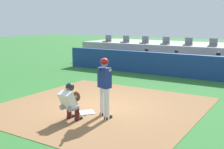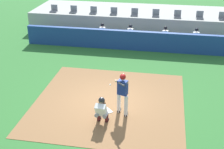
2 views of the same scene
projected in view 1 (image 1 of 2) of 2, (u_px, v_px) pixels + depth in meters
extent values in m
plane|color=#2D6B2D|center=(101.00, 107.00, 9.66)|extent=(80.00, 80.00, 0.00)
cube|color=olive|center=(101.00, 107.00, 9.66)|extent=(6.40, 6.40, 0.01)
cube|color=white|center=(87.00, 112.00, 8.99)|extent=(0.62, 0.62, 0.02)
cylinder|color=silver|center=(102.00, 101.00, 8.70)|extent=(0.15, 0.15, 0.92)
cylinder|color=silver|center=(107.00, 104.00, 8.32)|extent=(0.15, 0.15, 0.92)
cube|color=navy|center=(105.00, 78.00, 8.37)|extent=(0.43, 0.34, 0.60)
sphere|color=tan|center=(104.00, 63.00, 8.29)|extent=(0.21, 0.21, 0.21)
sphere|color=maroon|center=(104.00, 62.00, 8.29)|extent=(0.24, 0.24, 0.24)
cylinder|color=tan|center=(99.00, 69.00, 8.55)|extent=(0.21, 0.27, 0.17)
cylinder|color=tan|center=(105.00, 70.00, 8.44)|extent=(0.56, 0.30, 0.18)
cylinder|color=#333338|center=(99.00, 69.00, 8.24)|extent=(0.50, 0.75, 0.24)
cube|color=black|center=(104.00, 113.00, 8.83)|extent=(0.13, 0.27, 0.09)
cube|color=black|center=(108.00, 118.00, 8.44)|extent=(0.13, 0.27, 0.09)
cylinder|color=gray|center=(65.00, 106.00, 8.30)|extent=(0.18, 0.33, 0.16)
cylinder|color=#4C1919|center=(69.00, 112.00, 8.45)|extent=(0.14, 0.14, 0.42)
cube|color=black|center=(71.00, 117.00, 8.53)|extent=(0.13, 0.25, 0.08)
cylinder|color=gray|center=(73.00, 108.00, 8.11)|extent=(0.18, 0.33, 0.16)
cylinder|color=#4C1919|center=(77.00, 114.00, 8.27)|extent=(0.14, 0.14, 0.42)
cube|color=black|center=(79.00, 119.00, 8.35)|extent=(0.13, 0.25, 0.08)
cube|color=white|center=(68.00, 100.00, 8.12)|extent=(0.43, 0.47, 0.57)
cube|color=#2D2D33|center=(71.00, 99.00, 8.22)|extent=(0.40, 0.28, 0.45)
sphere|color=#996B4C|center=(69.00, 88.00, 8.12)|extent=(0.21, 0.21, 0.21)
sphere|color=#232328|center=(70.00, 87.00, 8.14)|extent=(0.25, 0.25, 0.25)
cylinder|color=#996B4C|center=(72.00, 98.00, 8.32)|extent=(0.13, 0.46, 0.10)
ellipsoid|color=brown|center=(77.00, 96.00, 8.53)|extent=(0.29, 0.14, 0.30)
sphere|color=white|center=(101.00, 81.00, 9.39)|extent=(0.07, 0.07, 0.07)
cube|color=navy|center=(170.00, 65.00, 14.97)|extent=(13.00, 0.30, 1.20)
cube|color=olive|center=(177.00, 69.00, 15.88)|extent=(11.80, 0.44, 0.45)
cylinder|color=#939399|center=(143.00, 62.00, 16.64)|extent=(0.15, 0.40, 0.15)
cylinder|color=#939399|center=(141.00, 67.00, 16.53)|extent=(0.13, 0.13, 0.45)
cube|color=maroon|center=(141.00, 71.00, 16.52)|extent=(0.11, 0.24, 0.08)
cylinder|color=#939399|center=(147.00, 63.00, 16.51)|extent=(0.15, 0.40, 0.15)
cylinder|color=#939399|center=(145.00, 68.00, 16.39)|extent=(0.13, 0.13, 0.45)
cube|color=maroon|center=(145.00, 71.00, 16.38)|extent=(0.11, 0.24, 0.08)
cube|color=white|center=(146.00, 57.00, 16.71)|extent=(0.36, 0.22, 0.54)
sphere|color=#996B4C|center=(147.00, 51.00, 16.64)|extent=(0.20, 0.20, 0.20)
sphere|color=black|center=(147.00, 50.00, 16.63)|extent=(0.22, 0.22, 0.22)
cylinder|color=#996B4C|center=(142.00, 59.00, 16.72)|extent=(0.09, 0.41, 0.22)
cylinder|color=#996B4C|center=(148.00, 60.00, 16.51)|extent=(0.09, 0.41, 0.22)
cylinder|color=#939399|center=(172.00, 65.00, 15.70)|extent=(0.15, 0.40, 0.15)
cylinder|color=#939399|center=(171.00, 70.00, 15.59)|extent=(0.13, 0.13, 0.45)
cube|color=maroon|center=(170.00, 74.00, 15.58)|extent=(0.11, 0.24, 0.08)
cylinder|color=#939399|center=(177.00, 65.00, 15.57)|extent=(0.15, 0.40, 0.15)
cylinder|color=#939399|center=(175.00, 70.00, 15.45)|extent=(0.13, 0.13, 0.45)
cube|color=maroon|center=(175.00, 74.00, 15.44)|extent=(0.11, 0.24, 0.08)
cube|color=white|center=(176.00, 60.00, 15.77)|extent=(0.36, 0.22, 0.54)
sphere|color=beige|center=(177.00, 53.00, 15.70)|extent=(0.20, 0.20, 0.20)
sphere|color=black|center=(177.00, 52.00, 15.69)|extent=(0.22, 0.22, 0.22)
cylinder|color=beige|center=(172.00, 62.00, 15.78)|extent=(0.09, 0.41, 0.22)
cylinder|color=beige|center=(179.00, 62.00, 15.57)|extent=(0.09, 0.41, 0.22)
cylinder|color=#939399|center=(214.00, 68.00, 14.56)|extent=(0.15, 0.40, 0.15)
cylinder|color=#939399|center=(213.00, 74.00, 14.44)|extent=(0.13, 0.13, 0.45)
cube|color=maroon|center=(212.00, 78.00, 14.43)|extent=(0.11, 0.24, 0.08)
cylinder|color=#939399|center=(219.00, 69.00, 14.42)|extent=(0.15, 0.40, 0.15)
cylinder|color=#939399|center=(218.00, 74.00, 14.30)|extent=(0.13, 0.13, 0.45)
cube|color=maroon|center=(218.00, 78.00, 14.29)|extent=(0.11, 0.24, 0.08)
cube|color=white|center=(218.00, 63.00, 14.62)|extent=(0.36, 0.22, 0.54)
sphere|color=#996B4C|center=(218.00, 55.00, 14.55)|extent=(0.20, 0.20, 0.20)
sphere|color=black|center=(218.00, 54.00, 14.54)|extent=(0.22, 0.22, 0.22)
cylinder|color=#996B4C|center=(213.00, 65.00, 14.63)|extent=(0.09, 0.41, 0.22)
cylinder|color=#996B4C|center=(221.00, 65.00, 14.42)|extent=(0.09, 0.41, 0.22)
cube|color=#9E9E99|center=(195.00, 55.00, 18.63)|extent=(15.00, 4.40, 1.40)
cube|color=slate|center=(107.00, 41.00, 20.16)|extent=(0.46, 0.46, 0.08)
cube|color=slate|center=(108.00, 38.00, 20.28)|extent=(0.46, 0.06, 0.40)
cube|color=slate|center=(125.00, 42.00, 19.41)|extent=(0.46, 0.46, 0.08)
cube|color=slate|center=(126.00, 39.00, 19.53)|extent=(0.46, 0.06, 0.40)
cube|color=slate|center=(144.00, 43.00, 18.66)|extent=(0.46, 0.46, 0.08)
cube|color=slate|center=(145.00, 39.00, 18.78)|extent=(0.46, 0.06, 0.40)
cube|color=slate|center=(165.00, 44.00, 17.90)|extent=(0.46, 0.46, 0.08)
cube|color=slate|center=(166.00, 40.00, 18.03)|extent=(0.46, 0.06, 0.40)
cube|color=slate|center=(188.00, 45.00, 17.15)|extent=(0.46, 0.46, 0.08)
cube|color=slate|center=(189.00, 41.00, 17.28)|extent=(0.46, 0.06, 0.40)
cube|color=slate|center=(212.00, 46.00, 16.40)|extent=(0.46, 0.46, 0.08)
cube|color=slate|center=(213.00, 42.00, 16.53)|extent=(0.46, 0.06, 0.40)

